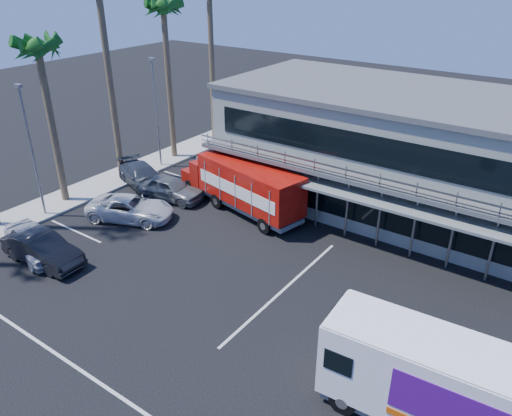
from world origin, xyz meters
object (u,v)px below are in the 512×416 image
Objects in this scene: parked_car_a at (34,242)px; parked_car_b at (43,249)px; red_truck at (243,184)px; white_van at (431,382)px.

parked_car_a is 1.03m from parked_car_b.
red_truck reaches higher than parked_car_b.
white_van is 1.51× the size of parked_car_b.
white_van is 20.58m from parked_car_a.
red_truck reaches higher than parked_car_a.
red_truck is 11.91m from parked_car_b.
parked_car_b is at bearing -89.30° from parked_car_a.
parked_car_b is (1.02, -0.19, -0.01)m from parked_car_a.
white_van reaches higher than parked_car_b.
parked_car_a is at bearing -179.80° from white_van.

